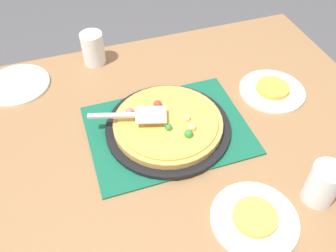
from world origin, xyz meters
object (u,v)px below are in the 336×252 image
at_px(plate_side, 17,85).
at_px(cup_near, 93,49).
at_px(served_slice_left, 273,88).
at_px(served_slice_right, 255,217).
at_px(pizza_pan, 168,128).
at_px(pizza, 168,123).
at_px(plate_near_left, 272,91).
at_px(cup_far, 323,184).
at_px(plate_far_right, 254,220).
at_px(pizza_server, 135,115).

bearing_deg(plate_side, cup_near, 9.88).
xyz_separation_m(served_slice_left, served_slice_right, (-0.29, -0.41, 0.00)).
bearing_deg(pizza_pan, pizza, 154.74).
height_order(plate_near_left, cup_near, cup_near).
bearing_deg(cup_far, cup_near, 119.89).
height_order(plate_side, cup_near, cup_near).
relative_size(plate_near_left, plate_side, 1.00).
height_order(pizza, plate_far_right, pizza).
bearing_deg(cup_near, pizza_server, -82.23).
height_order(plate_near_left, plate_far_right, same).
xyz_separation_m(pizza_pan, plate_near_left, (0.39, 0.06, -0.01)).
bearing_deg(cup_far, plate_far_right, -177.12).
bearing_deg(plate_near_left, served_slice_left, 90.00).
height_order(pizza, pizza_server, pizza_server).
relative_size(plate_far_right, plate_side, 1.00).
distance_m(pizza_pan, plate_far_right, 0.37).
bearing_deg(cup_near, plate_far_right, -71.89).
bearing_deg(plate_near_left, cup_far, -103.78).
bearing_deg(plate_far_right, cup_near, 108.11).
bearing_deg(plate_far_right, pizza, 106.68).
bearing_deg(cup_near, pizza, -70.67).
bearing_deg(served_slice_right, plate_side, 126.44).
bearing_deg(plate_side, pizza_pan, -40.51).
xyz_separation_m(plate_far_right, cup_far, (0.19, 0.01, 0.06)).
bearing_deg(plate_side, plate_far_right, -53.56).
height_order(plate_near_left, plate_side, same).
bearing_deg(plate_near_left, cup_near, 146.37).
bearing_deg(plate_near_left, pizza_pan, -171.76).
distance_m(cup_near, pizza_server, 0.39).
bearing_deg(served_slice_right, plate_far_right, 0.00).
bearing_deg(pizza_pan, cup_far, -50.01).
relative_size(pizza_pan, plate_far_right, 1.73).
height_order(served_slice_left, served_slice_right, same).
distance_m(served_slice_right, pizza_server, 0.44).
distance_m(pizza_pan, plate_near_left, 0.40).
height_order(pizza_pan, pizza_server, pizza_server).
xyz_separation_m(plate_near_left, cup_near, (-0.54, 0.36, 0.06)).
distance_m(served_slice_left, cup_near, 0.65).
bearing_deg(pizza, plate_near_left, 8.14).
xyz_separation_m(plate_side, cup_near, (0.28, 0.05, 0.06)).
height_order(served_slice_left, cup_near, cup_near).
bearing_deg(served_slice_left, plate_side, 159.35).
height_order(pizza_pan, served_slice_left, served_slice_left).
bearing_deg(plate_far_right, served_slice_right, 0.00).
relative_size(pizza, served_slice_right, 3.00).
xyz_separation_m(plate_far_right, pizza_server, (-0.20, 0.39, 0.07)).
xyz_separation_m(served_slice_right, cup_near, (-0.25, 0.77, 0.04)).
relative_size(plate_far_right, pizza_server, 0.95).
height_order(pizza_pan, served_slice_right, served_slice_right).
bearing_deg(pizza_server, served_slice_right, -62.61).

